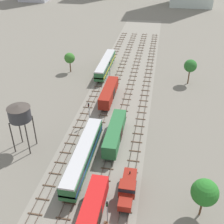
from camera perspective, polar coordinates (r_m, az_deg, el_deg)
ground_plane at (r=73.27m, az=0.95°, el=1.79°), size 480.00×480.00×0.00m
ballast_bed at (r=73.27m, az=0.95°, el=1.79°), size 17.76×176.00×0.01m
track_far_left at (r=75.30m, az=-4.09°, el=2.72°), size 2.40×126.00×0.29m
track_left at (r=74.40m, az=-0.66°, el=2.42°), size 2.40×126.00×0.29m
track_centre_left at (r=73.78m, az=2.84°, el=2.11°), size 2.40×126.00×0.29m
track_centre at (r=73.43m, az=6.39°, el=1.78°), size 2.40×126.00×0.29m
freight_boxcar_centre_left_nearest at (r=43.46m, az=-4.44°, el=-20.48°), size 2.87×14.00×3.60m
shunter_loco_centre_near at (r=47.49m, az=3.20°, el=-15.26°), size 2.74×8.46×3.10m
diesel_railcar_left_mid at (r=52.89m, az=-5.88°, el=-8.58°), size 2.96×20.50×3.80m
freight_boxcar_centre_left_midfar at (r=58.24m, az=0.59°, el=-4.21°), size 2.87×14.00×3.60m
freight_boxcar_left_far at (r=73.39m, az=-0.65°, el=4.03°), size 2.87×14.00×3.60m
diesel_railcar_far_left_farther at (r=90.39m, az=-1.34°, el=9.71°), size 2.96×20.50×3.80m
water_tower at (r=56.16m, az=-18.38°, el=-0.23°), size 4.50×4.50×10.13m
signal_post_nearest at (r=63.27m, az=-4.72°, el=0.23°), size 0.28×0.47×5.79m
signal_post_near at (r=85.29m, az=-0.46°, el=9.02°), size 0.28×0.47×5.64m
signal_post_mid at (r=43.23m, az=-0.98°, el=-19.23°), size 0.28×0.47×4.92m
lineside_tree_0 at (r=45.00m, az=18.39°, el=-15.31°), size 4.11×4.11×7.02m
lineside_tree_1 at (r=90.46m, az=-8.65°, el=10.81°), size 3.32×3.32×6.40m
lineside_tree_2 at (r=84.52m, az=15.70°, el=9.04°), size 3.68×3.68×7.42m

